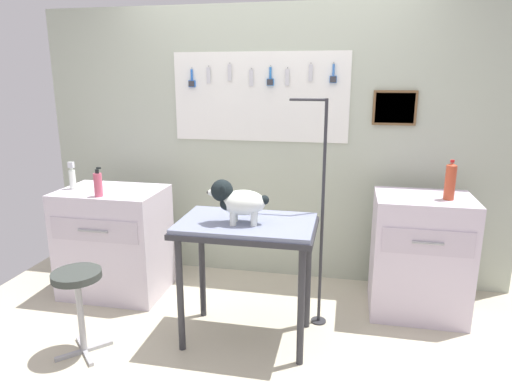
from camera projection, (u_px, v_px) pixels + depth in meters
The scene contains 11 objects.
ground at pixel (236, 355), 2.92m from camera, with size 4.40×4.00×0.04m, color #C0B79D.
rear_wall_panel at pixel (271, 145), 3.84m from camera, with size 4.00×0.11×2.30m.
grooming_table at pixel (247, 236), 2.91m from camera, with size 0.89×0.56×0.83m.
grooming_arm at pixel (321, 224), 3.10m from camera, with size 0.30×0.11×1.59m.
dog at pixel (237, 200), 2.80m from camera, with size 0.39×0.21×0.28m.
counter_left at pixel (115, 241), 3.65m from camera, with size 0.80×0.58×0.87m.
cabinet_right at pixel (420, 255), 3.32m from camera, with size 0.68×0.54×0.90m.
stool at pixel (78, 289), 2.80m from camera, with size 0.30×0.30×0.56m.
spray_bottle_short at pixel (72, 177), 3.55m from camera, with size 0.05×0.05×0.22m.
spray_bottle_tall at pixel (98, 184), 3.33m from camera, with size 0.06×0.06×0.22m.
soda_bottle at pixel (450, 181), 3.10m from camera, with size 0.07×0.07×0.28m.
Camera 1 is at (0.65, -2.49, 1.73)m, focal length 31.65 mm.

